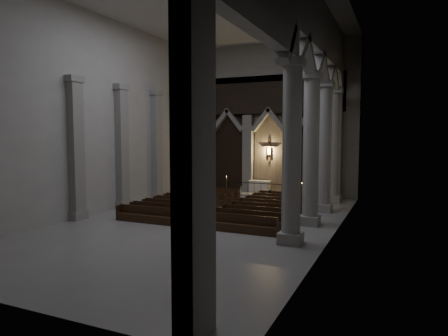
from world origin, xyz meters
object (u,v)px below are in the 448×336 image
object	(u,v)px
candle_stand_left	(227,189)
pews	(225,208)
worshipper	(270,198)
altar_rail	(261,187)
candle_stand_right	(302,195)
altar	(260,186)

from	to	relation	value
candle_stand_left	pews	distance (m)	7.60
pews	worshipper	world-z (taller)	worshipper
altar_rail	candle_stand_right	world-z (taller)	candle_stand_right
candle_stand_left	candle_stand_right	xyz separation A→B (m)	(6.14, -0.14, -0.05)
altar_rail	candle_stand_right	xyz separation A→B (m)	(3.21, -0.07, -0.38)
altar_rail	pews	distance (m)	6.95
altar	candle_stand_right	bearing A→B (deg)	-22.64
candle_stand_right	worshipper	bearing A→B (deg)	-112.78
altar_rail	worshipper	size ratio (longest dim) A/B	5.21
altar	worshipper	world-z (taller)	worshipper
candle_stand_right	pews	world-z (taller)	candle_stand_right
candle_stand_right	altar	bearing A→B (deg)	157.36
pews	candle_stand_right	bearing A→B (deg)	64.99
altar	pews	size ratio (longest dim) A/B	0.19
altar	altar_rail	distance (m)	1.66
altar	altar_rail	xyz separation A→B (m)	(0.63, -1.53, 0.11)
candle_stand_left	pews	world-z (taller)	candle_stand_left
candle_stand_left	altar	bearing A→B (deg)	32.27
pews	altar_rail	bearing A→B (deg)	90.00
candle_stand_left	worshipper	size ratio (longest dim) A/B	1.37
worshipper	altar	bearing A→B (deg)	108.80
altar_rail	candle_stand_right	size ratio (longest dim) A/B	4.42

